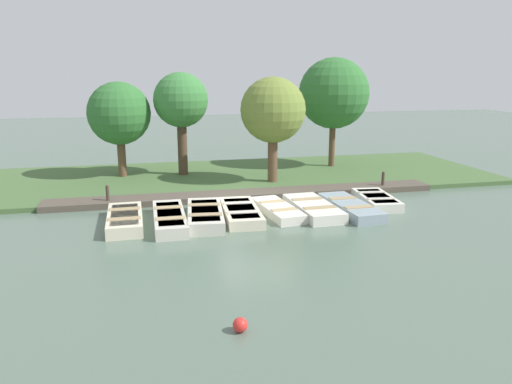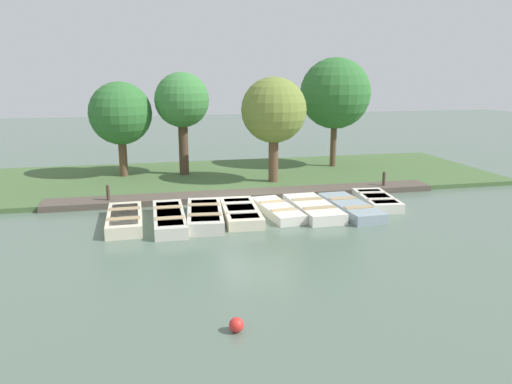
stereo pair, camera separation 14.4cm
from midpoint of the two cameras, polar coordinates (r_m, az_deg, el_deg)
The scene contains 18 objects.
ground_plane at distance 18.21m, azimuth 0.21°, elevation -1.68°, with size 80.00×80.00×0.00m, color #566B5B.
shore_bank at distance 22.95m, azimuth -2.58°, elevation 1.75°, with size 8.00×24.00×0.18m.
dock_walkway at distance 19.49m, azimuth -0.70°, elevation -0.30°, with size 1.20×15.21×0.23m.
rowboat_0 at distance 16.53m, azimuth -14.54°, elevation -3.00°, with size 3.04×1.12×0.40m.
rowboat_1 at distance 16.34m, azimuth -9.65°, elevation -2.95°, with size 3.45×1.02×0.40m.
rowboat_2 at distance 16.47m, azimuth -5.62°, elevation -2.64°, with size 3.32×1.44×0.42m.
rowboat_3 at distance 16.84m, azimuth -1.52°, elevation -2.32°, with size 3.20×1.34×0.37m.
rowboat_4 at distance 17.23m, azimuth 2.73°, elevation -2.03°, with size 3.03×1.29×0.33m.
rowboat_5 at distance 17.43m, azimuth 6.77°, elevation -1.84°, with size 3.18×1.32×0.38m.
rowboat_6 at distance 17.75m, azimuth 10.96°, elevation -1.73°, with size 3.37×1.22×0.37m.
rowboat_7 at distance 18.97m, azimuth 13.85°, elevation -0.90°, with size 2.71×1.39×0.36m.
mooring_post_near at distance 18.95m, azimuth -16.32°, elevation -0.35°, with size 0.13×0.13×0.81m.
mooring_post_far at distance 21.21m, azimuth 14.58°, elevation 1.22°, with size 0.13×0.13×0.81m.
buoy at distance 9.75m, azimuth -1.82°, elevation -14.93°, with size 0.29×0.29×0.29m.
park_tree_far_left at distance 23.07m, azimuth -15.07°, elevation 8.62°, with size 2.77×2.77×4.39m.
park_tree_left at distance 22.88m, azimuth -8.27°, elevation 10.20°, with size 2.45×2.45×4.79m.
park_tree_center at distance 21.13m, azimuth 2.24°, elevation 9.24°, with size 2.75×2.75×4.61m.
park_tree_right at distance 24.99m, azimuth 9.21°, elevation 11.04°, with size 3.43×3.43×5.48m.
Camera 2 is at (17.13, -3.86, 4.80)m, focal length 35.00 mm.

